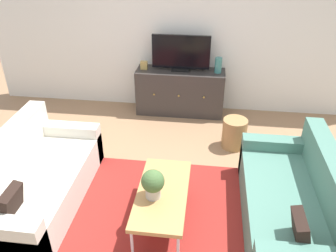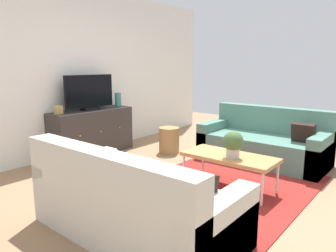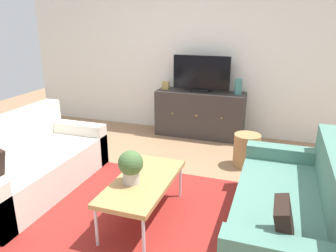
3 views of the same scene
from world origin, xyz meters
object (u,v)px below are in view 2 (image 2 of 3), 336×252
wicker_basket (169,140)px  couch_right_side (265,144)px  coffee_table (229,158)px  couch_left_side (129,208)px  glass_vase (118,100)px  potted_plant (233,143)px  tv_console (92,132)px  mantel_clock (59,110)px  flat_screen_tv (90,93)px

wicker_basket → couch_right_side: bearing=-67.7°
coffee_table → couch_left_side: bearing=175.1°
coffee_table → wicker_basket: bearing=62.9°
couch_left_side → glass_vase: 3.17m
potted_plant → tv_console: bearing=89.6°
couch_right_side → tv_console: 2.78m
coffee_table → glass_vase: 2.60m
tv_console → mantel_clock: bearing=180.0°
couch_right_side → mantel_clock: mantel_clock is taller
tv_console → glass_vase: glass_vase is taller
couch_left_side → flat_screen_tv: size_ratio=2.03×
tv_console → wicker_basket: (0.86, -0.94, -0.15)m
couch_left_side → flat_screen_tv: flat_screen_tv is taller
couch_right_side → glass_vase: glass_vase is taller
potted_plant → mantel_clock: 2.65m
flat_screen_tv → wicker_basket: 1.52m
glass_vase → wicker_basket: glass_vase is taller
wicker_basket → mantel_clock: bearing=146.9°
coffee_table → glass_vase: bearing=78.2°
glass_vase → wicker_basket: size_ratio=0.56×
wicker_basket → glass_vase: bearing=106.1°
glass_vase → tv_console: bearing=-180.0°
couch_right_side → tv_console: size_ratio=1.30×
flat_screen_tv → glass_vase: size_ratio=3.77×
mantel_clock → glass_vase: bearing=0.0°
potted_plant → wicker_basket: size_ratio=0.72×
coffee_table → wicker_basket: wicker_basket is taller
coffee_table → glass_vase: glass_vase is taller
glass_vase → mantel_clock: (-1.17, 0.00, -0.06)m
coffee_table → mantel_clock: size_ratio=8.35×
tv_console → coffee_table: bearing=-88.6°
glass_vase → potted_plant: bearing=-103.1°
couch_right_side → mantel_clock: (-2.03, 2.37, 0.53)m
tv_console → wicker_basket: bearing=-47.6°
coffee_table → flat_screen_tv: 2.60m
couch_right_side → tv_console: couch_right_side is taller
couch_left_side → wicker_basket: couch_left_side is taller
couch_left_side → couch_right_side: 2.88m
potted_plant → tv_console: tv_console is taller
mantel_clock → couch_left_side: bearing=-109.6°
couch_right_side → wicker_basket: size_ratio=4.27×
flat_screen_tv → glass_vase: (0.59, -0.02, -0.16)m
couch_right_side → coffee_table: bearing=-174.7°
couch_right_side → coffee_table: (-1.38, -0.13, 0.12)m
couch_left_side → tv_console: (1.43, 2.37, 0.10)m
coffee_table → glass_vase: (0.52, 2.50, 0.47)m
couch_left_side → wicker_basket: (2.29, 1.43, -0.05)m
couch_left_side → glass_vase: glass_vase is taller
glass_vase → wicker_basket: (0.27, -0.94, -0.64)m
couch_right_side → couch_left_side: bearing=180.0°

